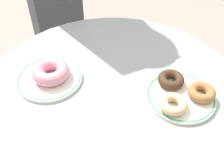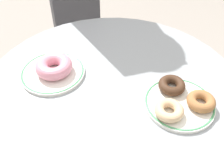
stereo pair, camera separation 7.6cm
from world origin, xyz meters
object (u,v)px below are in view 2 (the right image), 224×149
donut_chocolate (172,85)px  donut_glazed (169,110)px  donut_pink_frosted (54,66)px  donut_cinnamon (201,101)px  cafe_table (113,126)px  plate_left (53,72)px  plate_right (179,103)px

donut_chocolate → donut_glazed: 0.10m
donut_pink_frosted → donut_cinnamon: donut_pink_frosted is taller
cafe_table → plate_left: 0.28m
cafe_table → plate_right: 0.28m
donut_pink_frosted → donut_cinnamon: (0.44, -0.02, -0.01)m
plate_right → donut_chocolate: size_ratio=2.52×
plate_right → plate_left: bearing=176.0°
plate_right → donut_cinnamon: size_ratio=2.52×
cafe_table → donut_glazed: 0.29m
cafe_table → donut_chocolate: donut_chocolate is taller
plate_left → donut_cinnamon: donut_cinnamon is taller
plate_right → donut_pink_frosted: bearing=175.7°
plate_left → cafe_table: bearing=-2.2°
cafe_table → plate_left: size_ratio=3.99×
donut_glazed → donut_pink_frosted: bearing=167.9°
donut_pink_frosted → donut_chocolate: size_ratio=1.46×
cafe_table → donut_chocolate: (0.17, 0.03, 0.22)m
plate_right → donut_chocolate: bearing=120.7°
plate_left → donut_pink_frosted: donut_pink_frosted is taller
plate_left → donut_chocolate: donut_chocolate is taller
cafe_table → donut_glazed: bearing=-21.7°
plate_right → donut_cinnamon: donut_cinnamon is taller
donut_cinnamon → cafe_table: bearing=176.9°
plate_left → donut_pink_frosted: 0.03m
cafe_table → donut_pink_frosted: (-0.19, 0.01, 0.22)m
plate_right → donut_chocolate: 0.06m
plate_left → donut_cinnamon: bearing=-2.7°
plate_left → donut_glazed: donut_glazed is taller
plate_right → donut_pink_frosted: (-0.39, 0.03, 0.03)m
donut_cinnamon → donut_glazed: bearing=-146.0°
donut_cinnamon → donut_chocolate: 0.09m
donut_glazed → cafe_table: bearing=158.3°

